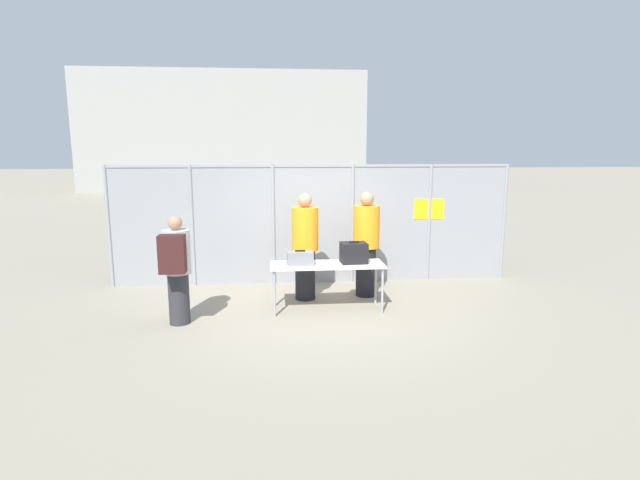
{
  "coord_description": "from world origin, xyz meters",
  "views": [
    {
      "loc": [
        -0.74,
        -7.62,
        2.6
      ],
      "look_at": [
        0.03,
        0.76,
        1.05
      ],
      "focal_mm": 28.0,
      "sensor_mm": 36.0,
      "label": 1
    }
  ],
  "objects": [
    {
      "name": "ground_plane",
      "position": [
        0.0,
        0.0,
        0.0
      ],
      "size": [
        120.0,
        120.0,
        0.0
      ],
      "primitive_type": "plane",
      "color": "gray"
    },
    {
      "name": "fence_section",
      "position": [
        0.01,
        1.89,
        1.2
      ],
      "size": [
        7.73,
        0.07,
        2.3
      ],
      "color": "gray",
      "rests_on": "ground_plane"
    },
    {
      "name": "inspection_table",
      "position": [
        0.09,
        0.16,
        0.7
      ],
      "size": [
        1.83,
        0.65,
        0.76
      ],
      "color": "silver",
      "rests_on": "ground_plane"
    },
    {
      "name": "suitcase_grey",
      "position": [
        -0.35,
        0.16,
        0.87
      ],
      "size": [
        0.42,
        0.27,
        0.24
      ],
      "color": "slate",
      "rests_on": "inspection_table"
    },
    {
      "name": "suitcase_black",
      "position": [
        0.53,
        0.21,
        0.93
      ],
      "size": [
        0.44,
        0.35,
        0.36
      ],
      "color": "black",
      "rests_on": "inspection_table"
    },
    {
      "name": "traveler_hooded",
      "position": [
        -2.19,
        -0.34,
        0.9
      ],
      "size": [
        0.4,
        0.63,
        1.64
      ],
      "rotation": [
        0.0,
        0.0,
        0.35
      ],
      "color": "#2D2D33",
      "rests_on": "ground_plane"
    },
    {
      "name": "security_worker_near",
      "position": [
        -0.23,
        0.79,
        0.96
      ],
      "size": [
        0.46,
        0.46,
        1.85
      ],
      "rotation": [
        0.0,
        0.0,
        3.34
      ],
      "color": "black",
      "rests_on": "ground_plane"
    },
    {
      "name": "security_worker_far",
      "position": [
        0.86,
        0.89,
        0.96
      ],
      "size": [
        0.46,
        0.46,
        1.86
      ],
      "rotation": [
        0.0,
        0.0,
        2.63
      ],
      "color": "black",
      "rests_on": "ground_plane"
    },
    {
      "name": "utility_trailer",
      "position": [
        0.97,
        3.1,
        0.41
      ],
      "size": [
        3.45,
        2.32,
        0.68
      ],
      "color": "#4C6B47",
      "rests_on": "ground_plane"
    },
    {
      "name": "distant_hangar",
      "position": [
        -3.75,
        29.47,
        3.6
      ],
      "size": [
        17.36,
        12.92,
        7.21
      ],
      "color": "#999993",
      "rests_on": "ground_plane"
    }
  ]
}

